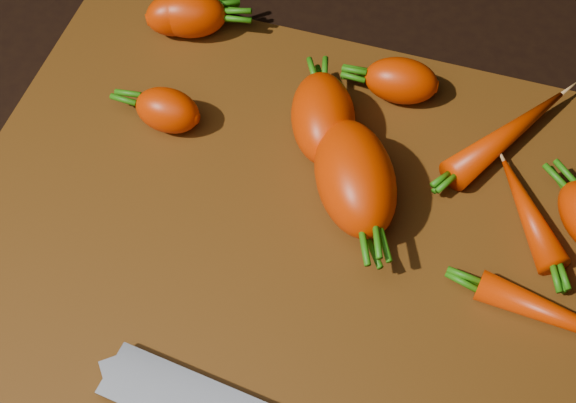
% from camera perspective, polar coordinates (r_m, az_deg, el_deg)
% --- Properties ---
extents(ground, '(2.00, 2.00, 0.01)m').
position_cam_1_polar(ground, '(0.62, -0.27, -2.48)').
color(ground, black).
extents(cutting_board, '(0.50, 0.40, 0.01)m').
position_cam_1_polar(cutting_board, '(0.62, -0.27, -1.96)').
color(cutting_board, '#58310E').
rests_on(cutting_board, ground).
extents(carrot_0, '(0.07, 0.06, 0.04)m').
position_cam_1_polar(carrot_0, '(0.73, -7.01, 13.08)').
color(carrot_0, red).
rests_on(carrot_0, cutting_board).
extents(carrot_1, '(0.06, 0.04, 0.04)m').
position_cam_1_polar(carrot_1, '(0.66, -8.57, 6.43)').
color(carrot_1, red).
rests_on(carrot_1, cutting_board).
extents(carrot_2, '(0.10, 0.12, 0.06)m').
position_cam_1_polar(carrot_2, '(0.60, 4.79, 1.68)').
color(carrot_2, red).
rests_on(carrot_2, cutting_board).
extents(carrot_3, '(0.08, 0.10, 0.05)m').
position_cam_1_polar(carrot_3, '(0.64, 2.52, 5.93)').
color(carrot_3, red).
rests_on(carrot_3, cutting_board).
extents(carrot_4, '(0.06, 0.04, 0.04)m').
position_cam_1_polar(carrot_4, '(0.68, 8.05, 8.50)').
color(carrot_4, red).
rests_on(carrot_4, cutting_board).
extents(carrot_5, '(0.07, 0.07, 0.04)m').
position_cam_1_polar(carrot_5, '(0.73, -7.69, 13.16)').
color(carrot_5, red).
rests_on(carrot_5, cutting_board).
extents(carrot_7, '(0.09, 0.12, 0.03)m').
position_cam_1_polar(carrot_7, '(0.67, 15.39, 4.65)').
color(carrot_7, red).
rests_on(carrot_7, cutting_board).
extents(carrot_8, '(0.13, 0.04, 0.02)m').
position_cam_1_polar(carrot_8, '(0.59, 19.35, -8.00)').
color(carrot_8, red).
rests_on(carrot_8, cutting_board).
extents(carrot_9, '(0.07, 0.09, 0.02)m').
position_cam_1_polar(carrot_9, '(0.63, 16.71, -0.73)').
color(carrot_9, red).
rests_on(carrot_9, cutting_board).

